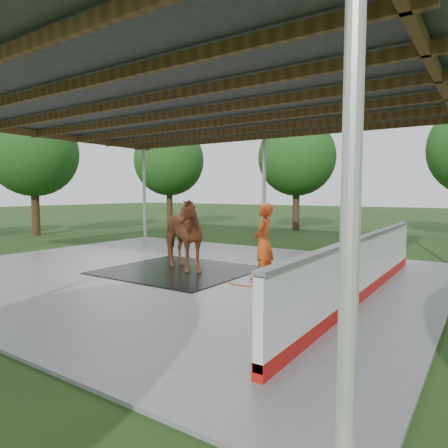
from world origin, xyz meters
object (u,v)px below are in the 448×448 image
Objects in this scene: horse at (178,234)px; dasher_board at (364,268)px; handler at (264,242)px; wash_bucket at (272,282)px.

dasher_board is at bearing -66.71° from horse.
horse is 2.29m from handler.
dasher_board reaches higher than wash_bucket.
horse is 1.22× the size of handler.
handler is at bearing 174.63° from dasher_board.
horse reaches higher than handler.
handler is (-2.19, 0.21, 0.31)m from dasher_board.
horse is (-4.48, 0.03, 0.36)m from dasher_board.
dasher_board is 4.50m from horse.
dasher_board is 2.23m from handler.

